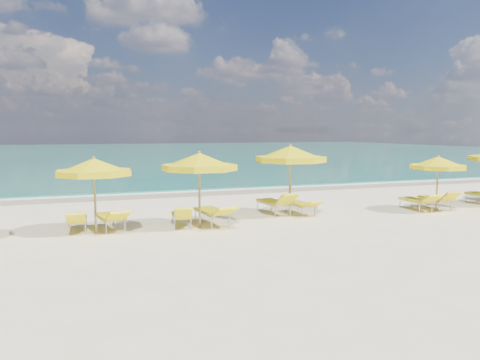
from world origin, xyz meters
name	(u,v)px	position (x,y,z in m)	size (l,w,h in m)	color
ground_plane	(255,221)	(0.00, 0.00, 0.00)	(120.00, 120.00, 0.00)	beige
ocean	(120,153)	(0.00, 48.00, 0.00)	(120.00, 80.00, 0.30)	#126550
wet_sand_band	(199,193)	(0.00, 7.40, 0.00)	(120.00, 2.60, 0.01)	tan
foam_line	(195,191)	(0.00, 8.20, 0.00)	(120.00, 1.20, 0.03)	white
whitecap_near	(68,178)	(-6.00, 17.00, 0.00)	(14.00, 0.36, 0.05)	white
whitecap_far	(240,165)	(8.00, 24.00, 0.00)	(18.00, 0.30, 0.05)	white
umbrella_2	(94,168)	(-5.05, -0.17, 1.90)	(2.83, 2.83, 2.23)	#9C814E
umbrella_3	(199,162)	(-2.01, -0.46, 2.01)	(3.01, 3.01, 2.35)	#9C814E
umbrella_4	(290,155)	(1.48, 0.45, 2.14)	(2.96, 2.96, 2.51)	#9C814E
umbrella_5	(438,163)	(6.99, -0.52, 1.77)	(2.67, 2.67, 2.07)	#9C814E
lounger_2_left	(77,224)	(-5.57, 0.25, 0.20)	(0.62, 1.68, 0.73)	#A5A8AD
lounger_2_right	(110,222)	(-4.62, 0.16, 0.22)	(0.96, 1.95, 0.74)	#A5A8AD
lounger_3_left	(181,220)	(-2.51, -0.12, 0.20)	(0.74, 1.65, 0.75)	#A5A8AD
lounger_3_right	(213,217)	(-1.50, -0.12, 0.24)	(0.93, 2.15, 0.76)	#A5A8AD
lounger_4_left	(274,207)	(1.11, 0.96, 0.24)	(0.85, 2.02, 0.89)	#A5A8AD
lounger_4_right	(301,208)	(2.00, 0.63, 0.20)	(0.70, 1.79, 0.63)	#A5A8AD
lounger_5_left	(416,204)	(6.48, -0.06, 0.21)	(0.67, 1.81, 0.73)	#A5A8AD
lounger_5_right	(436,203)	(7.40, -0.04, 0.22)	(0.76, 1.85, 0.80)	#A5A8AD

